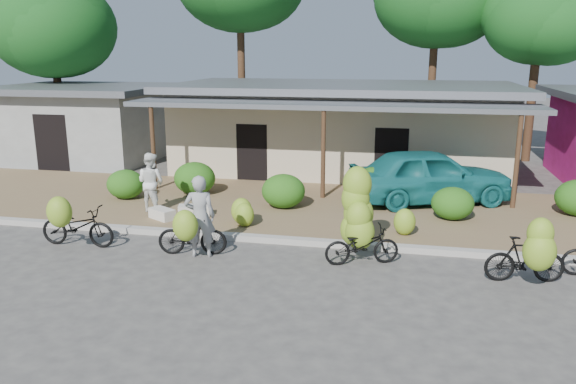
% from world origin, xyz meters
% --- Properties ---
extents(ground, '(100.00, 100.00, 0.00)m').
position_xyz_m(ground, '(0.00, 0.00, 0.00)').
color(ground, '#444240').
rests_on(ground, ground).
extents(sidewalk, '(60.00, 6.00, 0.12)m').
position_xyz_m(sidewalk, '(0.00, 5.00, 0.06)').
color(sidewalk, olive).
rests_on(sidewalk, ground).
extents(curb, '(60.00, 0.25, 0.15)m').
position_xyz_m(curb, '(0.00, 2.00, 0.07)').
color(curb, '#A8A399').
rests_on(curb, ground).
extents(shop_main, '(13.00, 8.50, 3.35)m').
position_xyz_m(shop_main, '(0.00, 10.93, 1.72)').
color(shop_main, '#BFAC90').
rests_on(shop_main, ground).
extents(shop_grey, '(7.00, 6.00, 3.15)m').
position_xyz_m(shop_grey, '(-11.00, 10.99, 1.62)').
color(shop_grey, '#9B9B96').
rests_on(shop_grey, ground).
extents(tree_back_left, '(5.79, 5.71, 7.89)m').
position_xyz_m(tree_back_left, '(-13.69, 13.11, 5.71)').
color(tree_back_left, '#47311C').
rests_on(tree_back_left, ground).
extents(tree_near_right, '(4.57, 4.40, 7.55)m').
position_xyz_m(tree_near_right, '(7.31, 14.61, 5.84)').
color(tree_near_right, '#47311C').
rests_on(tree_near_right, ground).
extents(hedge_0, '(1.16, 1.04, 0.90)m').
position_xyz_m(hedge_0, '(-5.94, 4.74, 0.57)').
color(hedge_0, '#195413').
rests_on(hedge_0, sidewalk).
extents(hedge_1, '(1.32, 1.19, 1.03)m').
position_xyz_m(hedge_1, '(-4.05, 5.71, 0.64)').
color(hedge_1, '#195413').
rests_on(hedge_1, sidewalk).
extents(hedge_2, '(1.27, 1.14, 0.99)m').
position_xyz_m(hedge_2, '(-0.95, 4.73, 0.62)').
color(hedge_2, '#195413').
rests_on(hedge_2, sidewalk).
extents(hedge_3, '(1.44, 1.30, 1.12)m').
position_xyz_m(hedge_3, '(1.66, 5.68, 0.68)').
color(hedge_3, '#195413').
rests_on(hedge_3, sidewalk).
extents(hedge_4, '(1.14, 1.02, 0.89)m').
position_xyz_m(hedge_4, '(3.78, 4.53, 0.56)').
color(hedge_4, '#195413').
rests_on(hedge_4, sidewalk).
extents(bike_far_left, '(1.87, 1.23, 1.39)m').
position_xyz_m(bike_far_left, '(-5.13, 0.70, 0.57)').
color(bike_far_left, black).
rests_on(bike_far_left, ground).
extents(bike_left, '(1.64, 1.23, 1.25)m').
position_xyz_m(bike_left, '(-2.20, 0.66, 0.57)').
color(bike_left, black).
rests_on(bike_left, ground).
extents(bike_center, '(1.74, 1.37, 2.09)m').
position_xyz_m(bike_center, '(1.52, 1.29, 0.85)').
color(bike_center, black).
rests_on(bike_center, ground).
extents(bike_right, '(1.66, 1.25, 1.54)m').
position_xyz_m(bike_right, '(4.96, 0.49, 0.66)').
color(bike_right, black).
rests_on(bike_right, ground).
extents(loose_banana_a, '(0.56, 0.48, 0.70)m').
position_xyz_m(loose_banana_a, '(-1.69, 2.95, 0.47)').
color(loose_banana_a, '#7DAC2B').
rests_on(loose_banana_a, sidewalk).
extents(loose_banana_b, '(0.51, 0.43, 0.63)m').
position_xyz_m(loose_banana_b, '(-1.55, 2.74, 0.44)').
color(loose_banana_b, '#7DAC2B').
rests_on(loose_banana_b, sidewalk).
extents(loose_banana_c, '(0.54, 0.46, 0.67)m').
position_xyz_m(loose_banana_c, '(2.52, 2.90, 0.46)').
color(loose_banana_c, '#7DAC2B').
rests_on(loose_banana_c, sidewalk).
extents(sack_near, '(0.93, 0.63, 0.30)m').
position_xyz_m(sack_near, '(-3.20, 3.40, 0.27)').
color(sack_near, beige).
rests_on(sack_near, sidewalk).
extents(sack_far, '(0.84, 0.71, 0.28)m').
position_xyz_m(sack_far, '(-3.94, 2.94, 0.26)').
color(sack_far, beige).
rests_on(sack_far, sidewalk).
extents(vendor, '(0.78, 0.61, 1.89)m').
position_xyz_m(vendor, '(-2.00, 0.74, 0.95)').
color(vendor, gray).
rests_on(vendor, ground).
extents(bystander, '(0.94, 0.81, 1.69)m').
position_xyz_m(bystander, '(-4.54, 3.61, 0.96)').
color(bystander, white).
rests_on(bystander, sidewalk).
extents(teal_van, '(5.21, 3.55, 1.65)m').
position_xyz_m(teal_van, '(3.21, 6.20, 0.94)').
color(teal_van, '#196E70').
rests_on(teal_van, sidewalk).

